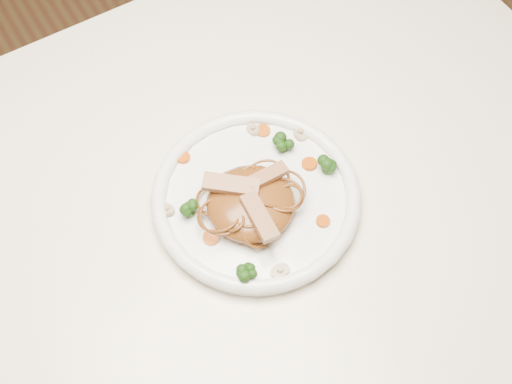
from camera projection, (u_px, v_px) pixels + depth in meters
ground at (228, 364)px, 1.57m from camera, size 4.00×4.00×0.00m
table at (212, 239)px, 1.00m from camera, size 1.20×0.80×0.75m
plate at (256, 200)px, 0.92m from camera, size 0.35×0.35×0.02m
noodle_mound at (251, 203)px, 0.88m from camera, size 0.12×0.12×0.04m
chicken_a at (267, 176)px, 0.88m from camera, size 0.06×0.02×0.01m
chicken_b at (231, 185)px, 0.87m from camera, size 0.07×0.07×0.01m
chicken_c at (259, 217)px, 0.85m from camera, size 0.03×0.07×0.01m
broccoli_0 at (283, 143)px, 0.94m from camera, size 0.02×0.02×0.03m
broccoli_1 at (189, 207)px, 0.88m from camera, size 0.03×0.03×0.03m
broccoli_2 at (246, 273)px, 0.84m from camera, size 0.03×0.03×0.03m
broccoli_3 at (328, 165)px, 0.92m from camera, size 0.03×0.03×0.03m
carrot_0 at (263, 131)px, 0.96m from camera, size 0.02×0.02×0.00m
carrot_1 at (211, 238)px, 0.88m from camera, size 0.02×0.02×0.00m
carrot_2 at (309, 164)px, 0.93m from camera, size 0.03×0.03×0.00m
carrot_3 at (183, 157)px, 0.94m from camera, size 0.02×0.02×0.00m
carrot_4 at (323, 221)px, 0.89m from camera, size 0.02×0.02×0.00m
mushroom_0 at (280, 271)px, 0.85m from camera, size 0.03×0.03×0.01m
mushroom_1 at (300, 133)px, 0.96m from camera, size 0.04×0.04×0.01m
mushroom_2 at (166, 209)px, 0.90m from camera, size 0.03×0.03×0.01m
mushroom_3 at (253, 130)px, 0.96m from camera, size 0.03×0.03×0.01m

